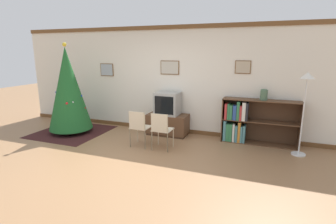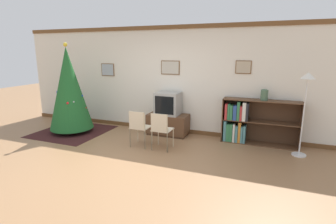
# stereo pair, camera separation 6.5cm
# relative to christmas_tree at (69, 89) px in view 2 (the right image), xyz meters

# --- Properties ---
(ground_plane) EXTENTS (24.00, 24.00, 0.00)m
(ground_plane) POSITION_rel_christmas_tree_xyz_m (2.35, -1.26, -1.14)
(ground_plane) COLOR #936B47
(wall_back) EXTENTS (8.96, 0.11, 2.70)m
(wall_back) POSITION_rel_christmas_tree_xyz_m (2.35, 1.06, 0.21)
(wall_back) COLOR silver
(wall_back) RESTS_ON ground_plane
(area_rug) EXTENTS (1.71, 1.74, 0.01)m
(area_rug) POSITION_rel_christmas_tree_xyz_m (-0.00, 0.00, -1.14)
(area_rug) COLOR #381919
(area_rug) RESTS_ON ground_plane
(christmas_tree) EXTENTS (1.09, 1.09, 2.28)m
(christmas_tree) POSITION_rel_christmas_tree_xyz_m (0.00, 0.00, 0.00)
(christmas_tree) COLOR maroon
(christmas_tree) RESTS_ON area_rug
(tv_console) EXTENTS (1.02, 0.53, 0.52)m
(tv_console) POSITION_rel_christmas_tree_xyz_m (2.43, 0.72, -0.88)
(tv_console) COLOR #412A1A
(tv_console) RESTS_ON ground_plane
(television) EXTENTS (0.59, 0.52, 0.56)m
(television) POSITION_rel_christmas_tree_xyz_m (2.43, 0.72, -0.34)
(television) COLOR #9E9E99
(television) RESTS_ON tv_console
(folding_chair_left) EXTENTS (0.40, 0.40, 0.82)m
(folding_chair_left) POSITION_rel_christmas_tree_xyz_m (2.17, -0.35, -0.67)
(folding_chair_left) COLOR beige
(folding_chair_left) RESTS_ON ground_plane
(folding_chair_right) EXTENTS (0.40, 0.40, 0.82)m
(folding_chair_right) POSITION_rel_christmas_tree_xyz_m (2.69, -0.35, -0.67)
(folding_chair_right) COLOR beige
(folding_chair_right) RESTS_ON ground_plane
(bookshelf) EXTENTS (1.67, 0.36, 1.02)m
(bookshelf) POSITION_rel_christmas_tree_xyz_m (4.32, 0.81, -0.65)
(bookshelf) COLOR brown
(bookshelf) RESTS_ON ground_plane
(vase) EXTENTS (0.16, 0.16, 0.24)m
(vase) POSITION_rel_christmas_tree_xyz_m (4.66, 0.82, 0.00)
(vase) COLOR #47664C
(vase) RESTS_ON bookshelf
(standing_lamp) EXTENTS (0.28, 0.28, 1.68)m
(standing_lamp) POSITION_rel_christmas_tree_xyz_m (5.42, 0.41, 0.15)
(standing_lamp) COLOR silver
(standing_lamp) RESTS_ON ground_plane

